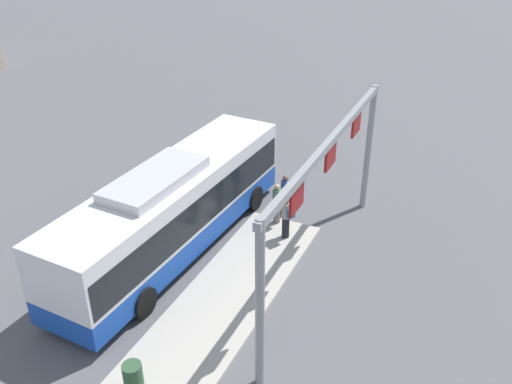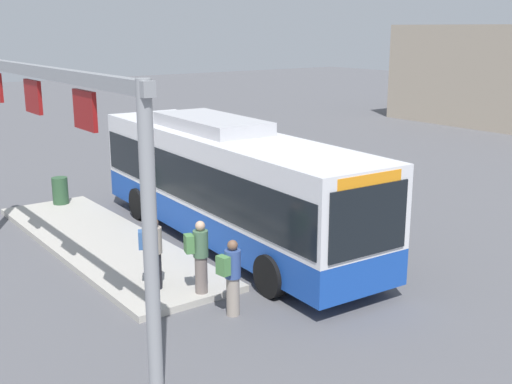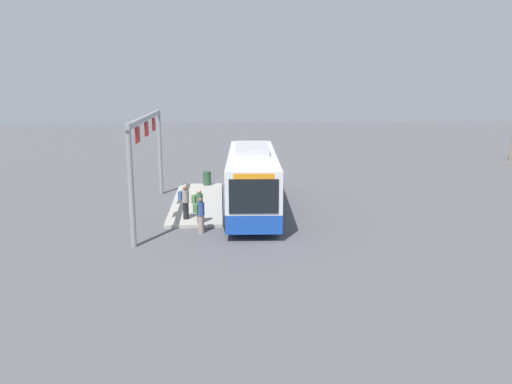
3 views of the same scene
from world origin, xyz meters
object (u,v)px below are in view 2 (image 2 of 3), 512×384
bus_main (227,179)px  person_waiting_near (232,276)px  person_waiting_mid (153,251)px  trash_bin (60,191)px  person_boarding (199,255)px

bus_main → person_waiting_near: bearing=-30.1°
person_waiting_mid → trash_bin: (-8.35, 0.86, -0.44)m
bus_main → person_waiting_near: 4.95m
person_waiting_near → person_waiting_mid: 2.10m
bus_main → trash_bin: bus_main is taller
person_waiting_near → person_waiting_mid: size_ratio=1.00×
person_boarding → person_waiting_mid: 1.08m
bus_main → person_boarding: (2.97, -2.75, -0.76)m
bus_main → person_waiting_near: bus_main is taller
bus_main → trash_bin: size_ratio=12.71×
person_boarding → trash_bin: bearing=105.6°
person_boarding → trash_bin: person_boarding is taller
bus_main → person_waiting_mid: (2.16, -3.46, -0.76)m
person_waiting_mid → trash_bin: 8.41m
person_waiting_near → trash_bin: person_waiting_near is taller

